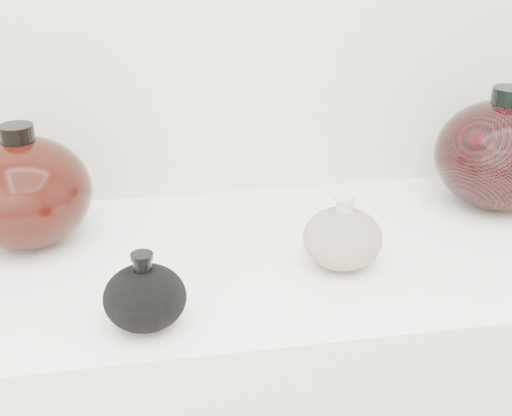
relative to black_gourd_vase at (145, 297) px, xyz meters
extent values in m
cube|color=white|center=(0.16, 0.17, -0.06)|extent=(1.20, 0.50, 0.03)
ellipsoid|color=black|center=(0.00, 0.00, 0.00)|extent=(0.12, 0.12, 0.08)
cylinder|color=black|center=(0.00, 0.00, 0.05)|extent=(0.02, 0.02, 0.03)
cylinder|color=black|center=(0.00, 0.00, 0.06)|extent=(0.03, 0.03, 0.01)
ellipsoid|color=beige|center=(0.30, 0.11, 0.00)|extent=(0.13, 0.13, 0.09)
cylinder|color=beige|center=(0.30, 0.11, 0.06)|extent=(0.03, 0.03, 0.03)
cylinder|color=beige|center=(0.30, 0.11, 0.07)|extent=(0.03, 0.03, 0.01)
ellipsoid|color=black|center=(-0.17, 0.27, 0.04)|extent=(0.21, 0.21, 0.17)
cylinder|color=black|center=(-0.17, 0.27, 0.14)|extent=(0.05, 0.05, 0.03)
ellipsoid|color=black|center=(0.63, 0.28, 0.05)|extent=(0.26, 0.26, 0.19)
cylinder|color=black|center=(0.63, 0.28, 0.15)|extent=(0.07, 0.07, 0.04)
camera|label=1|loc=(0.00, -0.80, 0.49)|focal=50.00mm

